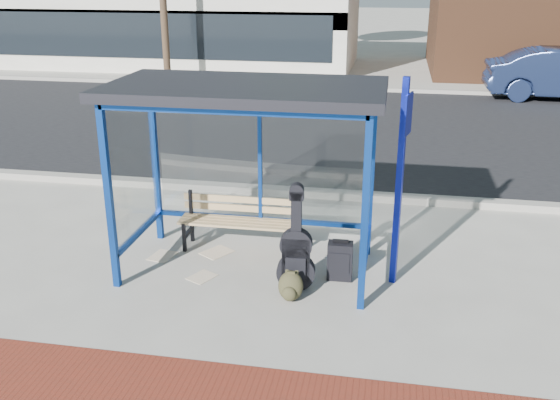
% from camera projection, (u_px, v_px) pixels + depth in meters
% --- Properties ---
extents(ground, '(120.00, 120.00, 0.00)m').
position_uv_depth(ground, '(249.00, 269.00, 8.18)').
color(ground, '#B2ADA0').
rests_on(ground, ground).
extents(brick_paver_strip, '(60.00, 1.00, 0.01)m').
position_uv_depth(brick_paver_strip, '(185.00, 392.00, 5.78)').
color(brick_paver_strip, maroon).
rests_on(brick_paver_strip, ground).
extents(curb_near, '(60.00, 0.25, 0.12)m').
position_uv_depth(curb_near, '(287.00, 192.00, 10.83)').
color(curb_near, gray).
rests_on(curb_near, ground).
extents(street_asphalt, '(60.00, 10.00, 0.00)m').
position_uv_depth(street_asphalt, '(322.00, 126.00, 15.55)').
color(street_asphalt, black).
rests_on(street_asphalt, ground).
extents(curb_far, '(60.00, 0.25, 0.12)m').
position_uv_depth(curb_far, '(341.00, 88.00, 20.23)').
color(curb_far, gray).
rests_on(curb_far, ground).
extents(far_sidewalk, '(60.00, 4.00, 0.01)m').
position_uv_depth(far_sidewalk, '(345.00, 80.00, 22.00)').
color(far_sidewalk, '#B2ADA0').
rests_on(far_sidewalk, ground).
extents(bus_shelter, '(3.30, 1.80, 2.42)m').
position_uv_depth(bus_shelter, '(247.00, 112.00, 7.52)').
color(bus_shelter, navy).
rests_on(bus_shelter, ground).
extents(storefront_white, '(18.00, 6.04, 4.00)m').
position_uv_depth(storefront_white, '(134.00, 13.00, 25.59)').
color(storefront_white, silver).
rests_on(storefront_white, ground).
extents(bench, '(1.66, 0.42, 0.78)m').
position_uv_depth(bench, '(240.00, 219.00, 8.63)').
color(bench, black).
rests_on(bench, ground).
extents(guitar_bag, '(0.48, 0.17, 1.28)m').
position_uv_depth(guitar_bag, '(296.00, 254.00, 7.49)').
color(guitar_bag, black).
rests_on(guitar_bag, ground).
extents(suitcase, '(0.32, 0.21, 0.54)m').
position_uv_depth(suitcase, '(340.00, 261.00, 7.82)').
color(suitcase, black).
rests_on(suitcase, ground).
extents(backpack, '(0.30, 0.27, 0.36)m').
position_uv_depth(backpack, '(290.00, 287.00, 7.34)').
color(backpack, '#302D1A').
rests_on(backpack, ground).
extents(sign_post, '(0.14, 0.32, 2.57)m').
position_uv_depth(sign_post, '(401.00, 172.00, 7.34)').
color(sign_post, '#0C178E').
rests_on(sign_post, ground).
extents(newspaper_a, '(0.36, 0.42, 0.01)m').
position_uv_depth(newspaper_a, '(162.00, 256.00, 8.53)').
color(newspaper_a, white).
rests_on(newspaper_a, ground).
extents(newspaper_b, '(0.39, 0.42, 0.01)m').
position_uv_depth(newspaper_b, '(202.00, 277.00, 7.95)').
color(newspaper_b, white).
rests_on(newspaper_b, ground).
extents(newspaper_c, '(0.49, 0.51, 0.01)m').
position_uv_depth(newspaper_c, '(217.00, 252.00, 8.64)').
color(newspaper_c, white).
rests_on(newspaper_c, ground).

